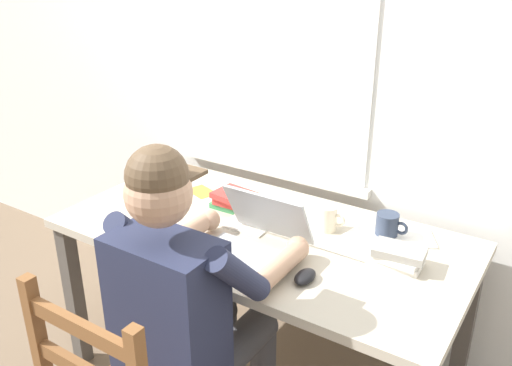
{
  "coord_description": "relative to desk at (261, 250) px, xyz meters",
  "views": [
    {
      "loc": [
        0.99,
        -1.56,
        1.72
      ],
      "look_at": [
        0.01,
        -0.05,
        0.94
      ],
      "focal_mm": 38.22,
      "sensor_mm": 36.0,
      "label": 1
    }
  ],
  "objects": [
    {
      "name": "landscape_photo_print",
      "position": [
        -0.42,
        0.16,
        0.09
      ],
      "size": [
        0.15,
        0.13,
        0.0
      ],
      "primitive_type": "cube",
      "rotation": [
        0.0,
        0.0,
        -0.32
      ],
      "color": "gold",
      "rests_on": "desk"
    },
    {
      "name": "seated_person",
      "position": [
        0.03,
        -0.47,
        0.05
      ],
      "size": [
        0.5,
        0.6,
        1.25
      ],
      "color": "#232842",
      "rests_on": "ground"
    },
    {
      "name": "book_stack_main",
      "position": [
        -0.19,
        0.1,
        0.13
      ],
      "size": [
        0.2,
        0.15,
        0.08
      ],
      "color": "#38844C",
      "rests_on": "desk"
    },
    {
      "name": "paper_pile_side",
      "position": [
        0.38,
        0.12,
        0.09
      ],
      "size": [
        0.21,
        0.22,
        0.01
      ],
      "primitive_type": "cube",
      "rotation": [
        0.0,
        0.0,
        -0.16
      ],
      "color": "white",
      "rests_on": "desk"
    },
    {
      "name": "laptop",
      "position": [
        0.07,
        -0.16,
        0.14
      ],
      "size": [
        0.33,
        0.34,
        0.21
      ],
      "color": "#ADAFB2",
      "rests_on": "desk"
    },
    {
      "name": "desk",
      "position": [
        0.0,
        0.0,
        0.0
      ],
      "size": [
        1.57,
        0.79,
        0.72
      ],
      "color": "#BCB29E",
      "rests_on": "ground"
    },
    {
      "name": "paper_pile_near_laptop",
      "position": [
        0.49,
        0.24,
        0.09
      ],
      "size": [
        0.24,
        0.22,
        0.01
      ],
      "primitive_type": "cube",
      "rotation": [
        0.0,
        0.0,
        0.5
      ],
      "color": "white",
      "rests_on": "desk"
    },
    {
      "name": "paper_pile_back_corner",
      "position": [
        -0.07,
        0.02,
        0.09
      ],
      "size": [
        0.19,
        0.17,
        0.01
      ],
      "primitive_type": "cube",
      "rotation": [
        0.0,
        0.0,
        0.02
      ],
      "color": "silver",
      "rests_on": "desk"
    },
    {
      "name": "coffee_mug_dark",
      "position": [
        0.42,
        0.21,
        0.13
      ],
      "size": [
        0.12,
        0.08,
        0.1
      ],
      "color": "#2D384C",
      "rests_on": "desk"
    },
    {
      "name": "back_wall",
      "position": [
        -0.0,
        0.47,
        0.66
      ],
      "size": [
        6.0,
        0.08,
        2.6
      ],
      "color": "silver",
      "rests_on": "ground"
    },
    {
      "name": "coffee_mug_white",
      "position": [
        0.21,
        0.14,
        0.13
      ],
      "size": [
        0.11,
        0.07,
        0.1
      ],
      "color": "beige",
      "rests_on": "desk"
    },
    {
      "name": "book_stack_side",
      "position": [
        0.52,
        0.04,
        0.12
      ],
      "size": [
        0.19,
        0.13,
        0.07
      ],
      "color": "white",
      "rests_on": "desk"
    },
    {
      "name": "computer_mouse",
      "position": [
        0.3,
        -0.21,
        0.1
      ],
      "size": [
        0.06,
        0.1,
        0.03
      ],
      "primitive_type": "ellipsoid",
      "color": "black",
      "rests_on": "desk"
    }
  ]
}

